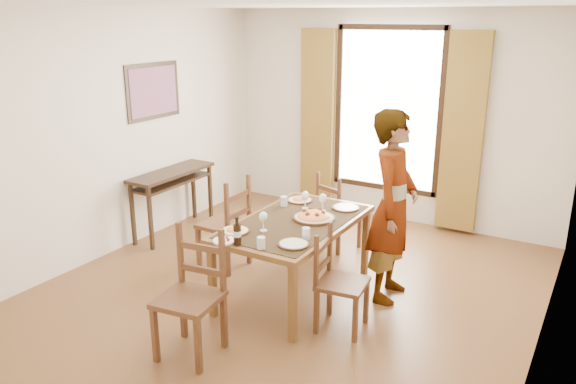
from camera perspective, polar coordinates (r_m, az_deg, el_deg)
The scene contains 22 objects.
ground at distance 5.66m, azimuth 0.24°, elevation -9.88°, with size 5.00×5.00×0.00m, color #4B3417.
room_shell at distance 5.25m, azimuth 0.93°, elevation 5.84°, with size 4.60×5.10×2.74m.
console_table at distance 7.00m, azimuth -11.70°, elevation 1.20°, with size 0.38×1.20×0.80m.
dining_table at distance 5.32m, azimuth 0.70°, elevation -3.63°, with size 0.95×1.63×0.76m.
chair_west at distance 6.00m, azimuth -6.30°, elevation -3.41°, with size 0.45×0.45×1.01m.
chair_north at distance 6.50m, azimuth 5.00°, elevation -2.19°, with size 0.51×0.51×0.91m.
chair_south at distance 4.55m, azimuth -9.80°, elevation -10.60°, with size 0.51×0.51×1.03m.
chair_east at distance 4.87m, azimuth 5.19°, elevation -9.26°, with size 0.44×0.44×0.90m.
man at distance 5.29m, azimuth 10.62°, elevation -1.48°, with size 0.49×0.70×1.82m, color gray.
plate_sw at distance 5.03m, azimuth -5.43°, elevation -3.79°, with size 0.27×0.27×0.05m, color silver, non-canonical shape.
plate_se at distance 4.73m, azimuth 0.56°, elevation -5.13°, with size 0.27×0.27×0.05m, color silver, non-canonical shape.
plate_nw at distance 5.84m, azimuth 1.21°, elevation -0.69°, with size 0.27×0.27×0.05m, color silver, non-canonical shape.
plate_ne at distance 5.64m, azimuth 5.86°, elevation -1.42°, with size 0.27×0.27×0.05m, color silver, non-canonical shape.
pasta_platter at distance 5.32m, azimuth 2.64°, elevation -2.28°, with size 0.40×0.40×0.10m, color red, non-canonical shape.
caprese_plate at distance 4.83m, azimuth -6.48°, elevation -4.82°, with size 0.20×0.20×0.04m, color silver, non-canonical shape.
wine_glass_a at distance 5.02m, azimuth -2.52°, elevation -2.99°, with size 0.08×0.08×0.18m, color white, non-canonical shape.
wine_glass_b at distance 5.53m, azimuth 3.55°, elevation -1.06°, with size 0.08×0.08×0.18m, color white, non-canonical shape.
wine_glass_c at distance 5.59m, azimuth 1.75°, elevation -0.80°, with size 0.08×0.08×0.18m, color white, non-canonical shape.
tumbler_a at distance 4.86m, azimuth 1.84°, elevation -4.22°, with size 0.07×0.07×0.10m, color silver.
tumbler_b at distance 5.68m, azimuth -0.43°, elevation -0.95°, with size 0.07×0.07×0.10m, color silver.
tumbler_c at distance 4.66m, azimuth -2.76°, elevation -5.17°, with size 0.07×0.07×0.10m, color silver.
wine_bottle at distance 4.73m, azimuth -5.19°, elevation -3.95°, with size 0.07×0.07×0.25m, color black, non-canonical shape.
Camera 1 is at (2.54, -4.34, 2.60)m, focal length 35.00 mm.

